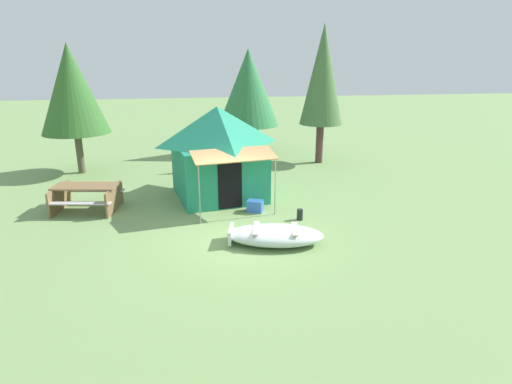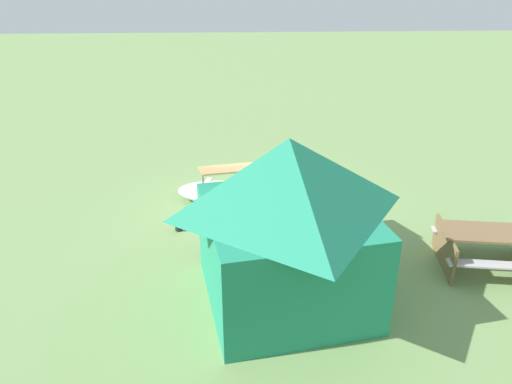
{
  "view_description": "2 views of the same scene",
  "coord_description": "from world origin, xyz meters",
  "px_view_note": "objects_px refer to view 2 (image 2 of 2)",
  "views": [
    {
      "loc": [
        -1.35,
        -10.47,
        4.58
      ],
      "look_at": [
        0.6,
        1.46,
        0.74
      ],
      "focal_mm": 30.05,
      "sensor_mm": 36.0,
      "label": 1
    },
    {
      "loc": [
        0.61,
        10.71,
        5.39
      ],
      "look_at": [
        0.04,
        1.07,
        1.01
      ],
      "focal_mm": 33.82,
      "sensor_mm": 36.0,
      "label": 2
    }
  ],
  "objects_px": {
    "picnic_table": "(490,245)",
    "cooler_box": "(231,242)",
    "canvas_cabin_tent": "(287,220)",
    "beached_rowboat": "(225,192)",
    "fuel_can": "(179,224)"
  },
  "relations": [
    {
      "from": "canvas_cabin_tent",
      "to": "picnic_table",
      "type": "bearing_deg",
      "value": -169.77
    },
    {
      "from": "beached_rowboat",
      "to": "fuel_can",
      "type": "height_order",
      "value": "beached_rowboat"
    },
    {
      "from": "picnic_table",
      "to": "fuel_can",
      "type": "relative_size",
      "value": 6.61
    },
    {
      "from": "canvas_cabin_tent",
      "to": "cooler_box",
      "type": "height_order",
      "value": "canvas_cabin_tent"
    },
    {
      "from": "beached_rowboat",
      "to": "picnic_table",
      "type": "bearing_deg",
      "value": 147.04
    },
    {
      "from": "fuel_can",
      "to": "cooler_box",
      "type": "bearing_deg",
      "value": 142.76
    },
    {
      "from": "canvas_cabin_tent",
      "to": "picnic_table",
      "type": "height_order",
      "value": "canvas_cabin_tent"
    },
    {
      "from": "canvas_cabin_tent",
      "to": "picnic_table",
      "type": "distance_m",
      "value": 4.35
    },
    {
      "from": "beached_rowboat",
      "to": "picnic_table",
      "type": "height_order",
      "value": "picnic_table"
    },
    {
      "from": "fuel_can",
      "to": "canvas_cabin_tent",
      "type": "bearing_deg",
      "value": 129.22
    },
    {
      "from": "picnic_table",
      "to": "fuel_can",
      "type": "bearing_deg",
      "value": -16.62
    },
    {
      "from": "picnic_table",
      "to": "cooler_box",
      "type": "relative_size",
      "value": 4.55
    },
    {
      "from": "picnic_table",
      "to": "fuel_can",
      "type": "distance_m",
      "value": 6.58
    },
    {
      "from": "cooler_box",
      "to": "fuel_can",
      "type": "relative_size",
      "value": 1.45
    },
    {
      "from": "picnic_table",
      "to": "beached_rowboat",
      "type": "bearing_deg",
      "value": -32.96
    }
  ]
}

